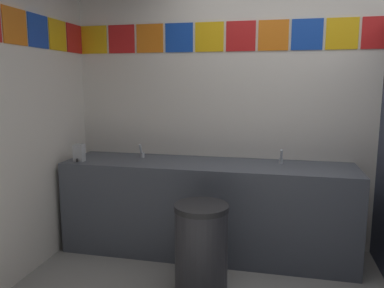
# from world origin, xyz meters

# --- Properties ---
(wall_back) EXTENTS (4.31, 0.09, 2.67)m
(wall_back) POSITION_xyz_m (-0.00, 1.46, 1.34)
(wall_back) COLOR silver
(wall_back) RESTS_ON ground_plane
(vanity_counter) EXTENTS (2.57, 0.61, 0.83)m
(vanity_counter) POSITION_xyz_m (-0.82, 1.12, 0.42)
(vanity_counter) COLOR #4C515B
(vanity_counter) RESTS_ON ground_plane
(faucet_left) EXTENTS (0.04, 0.10, 0.14)m
(faucet_left) POSITION_xyz_m (-1.47, 1.20, 0.88)
(faucet_left) COLOR silver
(faucet_left) RESTS_ON vanity_counter
(faucet_right) EXTENTS (0.04, 0.10, 0.14)m
(faucet_right) POSITION_xyz_m (-0.18, 1.20, 0.88)
(faucet_right) COLOR silver
(faucet_right) RESTS_ON vanity_counter
(soap_dispenser) EXTENTS (0.09, 0.09, 0.16)m
(soap_dispenser) POSITION_xyz_m (-1.96, 0.93, 0.91)
(soap_dispenser) COLOR #B7BABF
(soap_dispenser) RESTS_ON vanity_counter
(trash_bin) EXTENTS (0.40, 0.40, 0.67)m
(trash_bin) POSITION_xyz_m (-0.74, 0.45, 0.34)
(trash_bin) COLOR #333338
(trash_bin) RESTS_ON ground_plane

